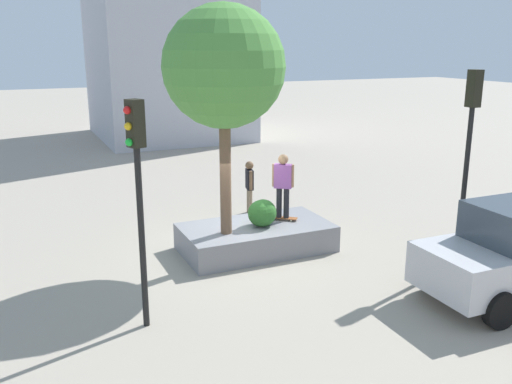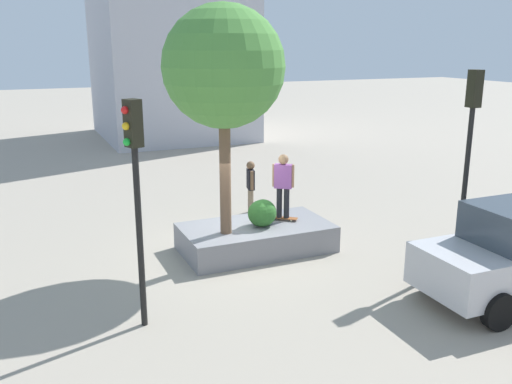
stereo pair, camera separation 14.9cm
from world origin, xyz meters
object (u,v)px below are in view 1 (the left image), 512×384
at_px(planter_ledge, 256,238).
at_px(traffic_light_median, 470,136).
at_px(skateboard, 283,218).
at_px(plaza_tree, 224,68).
at_px(skateboarder, 283,181).
at_px(passerby_with_bag, 249,184).
at_px(traffic_light_corner, 138,176).

distance_m(planter_ledge, traffic_light_median, 5.84).
bearing_deg(skateboard, planter_ledge, 7.51).
bearing_deg(plaza_tree, traffic_light_median, 152.28).
distance_m(plaza_tree, skateboarder, 3.49).
bearing_deg(skateboarder, traffic_light_median, 137.59).
relative_size(plaza_tree, passerby_with_bag, 3.24).
bearing_deg(skateboarder, traffic_light_corner, 33.57).
xyz_separation_m(planter_ledge, traffic_light_median, (-4.16, 2.93, 2.87)).
bearing_deg(traffic_light_corner, skateboard, -146.43).
height_order(skateboard, traffic_light_median, traffic_light_median).
xyz_separation_m(plaza_tree, skateboard, (-1.77, -0.36, -4.01)).
bearing_deg(skateboard, passerby_with_bag, -96.19).
height_order(plaza_tree, skateboard, plaza_tree).
distance_m(skateboard, skateboarder, 1.02).
height_order(planter_ledge, traffic_light_corner, traffic_light_corner).
bearing_deg(traffic_light_median, skateboarder, -42.41).
bearing_deg(traffic_light_median, planter_ledge, -35.15).
distance_m(traffic_light_corner, passerby_with_bag, 7.87).
distance_m(skateboard, traffic_light_median, 5.14).
xyz_separation_m(skateboard, traffic_light_median, (-3.33, 3.04, 2.46)).
bearing_deg(skateboarder, plaza_tree, 11.64).
xyz_separation_m(traffic_light_median, passerby_with_bag, (3.01, -6.02, -2.23)).
relative_size(skateboarder, traffic_light_corner, 0.40).
xyz_separation_m(plaza_tree, traffic_light_corner, (2.68, 2.59, -1.77)).
relative_size(planter_ledge, traffic_light_median, 0.82).
height_order(traffic_light_median, passerby_with_bag, traffic_light_median).
distance_m(skateboard, passerby_with_bag, 3.01).
bearing_deg(planter_ledge, skateboarder, -172.49).
distance_m(plaza_tree, skateboard, 4.39).
distance_m(traffic_light_median, passerby_with_bag, 7.09).
bearing_deg(plaza_tree, skateboard, -168.36).
bearing_deg(passerby_with_bag, plaza_tree, 57.98).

